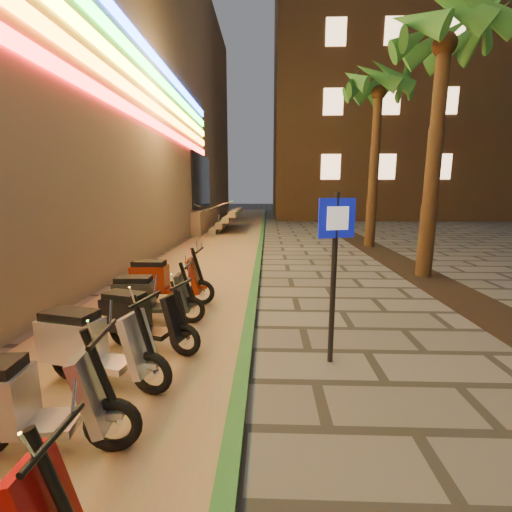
{
  "coord_description": "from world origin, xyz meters",
  "views": [
    {
      "loc": [
        -0.59,
        -2.11,
        2.27
      ],
      "look_at": [
        -0.79,
        3.47,
        1.2
      ],
      "focal_mm": 24.0,
      "sensor_mm": 36.0,
      "label": 1
    }
  ],
  "objects_px": {
    "scooter_6": "(90,345)",
    "scooter_7": "(139,318)",
    "pedestrian_sign": "(335,256)",
    "scooter_9": "(162,280)",
    "scooter_5": "(17,403)",
    "scooter_8": "(148,297)"
  },
  "relations": [
    {
      "from": "scooter_8",
      "to": "scooter_9",
      "type": "height_order",
      "value": "scooter_9"
    },
    {
      "from": "pedestrian_sign",
      "to": "scooter_5",
      "type": "bearing_deg",
      "value": -166.59
    },
    {
      "from": "scooter_7",
      "to": "scooter_9",
      "type": "bearing_deg",
      "value": 113.79
    },
    {
      "from": "scooter_7",
      "to": "scooter_8",
      "type": "height_order",
      "value": "scooter_8"
    },
    {
      "from": "scooter_6",
      "to": "scooter_8",
      "type": "xyz_separation_m",
      "value": [
        0.01,
        1.92,
        -0.03
      ]
    },
    {
      "from": "pedestrian_sign",
      "to": "scooter_6",
      "type": "relative_size",
      "value": 1.36
    },
    {
      "from": "scooter_8",
      "to": "scooter_7",
      "type": "bearing_deg",
      "value": -80.13
    },
    {
      "from": "scooter_7",
      "to": "scooter_8",
      "type": "xyz_separation_m",
      "value": [
        -0.21,
        0.97,
        0.0
      ]
    },
    {
      "from": "scooter_5",
      "to": "scooter_7",
      "type": "height_order",
      "value": "scooter_5"
    },
    {
      "from": "pedestrian_sign",
      "to": "scooter_5",
      "type": "height_order",
      "value": "pedestrian_sign"
    },
    {
      "from": "scooter_5",
      "to": "scooter_8",
      "type": "bearing_deg",
      "value": 82.84
    },
    {
      "from": "scooter_9",
      "to": "scooter_7",
      "type": "bearing_deg",
      "value": -81.6
    },
    {
      "from": "scooter_6",
      "to": "scooter_7",
      "type": "bearing_deg",
      "value": 89.81
    },
    {
      "from": "pedestrian_sign",
      "to": "scooter_5",
      "type": "relative_size",
      "value": 1.37
    },
    {
      "from": "scooter_5",
      "to": "pedestrian_sign",
      "type": "bearing_deg",
      "value": 24.93
    },
    {
      "from": "pedestrian_sign",
      "to": "scooter_9",
      "type": "xyz_separation_m",
      "value": [
        -2.96,
        2.27,
        -0.95
      ]
    },
    {
      "from": "scooter_6",
      "to": "scooter_7",
      "type": "relative_size",
      "value": 1.09
    },
    {
      "from": "scooter_6",
      "to": "scooter_7",
      "type": "height_order",
      "value": "scooter_6"
    },
    {
      "from": "scooter_6",
      "to": "scooter_7",
      "type": "xyz_separation_m",
      "value": [
        0.22,
        0.95,
        -0.04
      ]
    },
    {
      "from": "scooter_6",
      "to": "scooter_7",
      "type": "distance_m",
      "value": 0.97
    },
    {
      "from": "pedestrian_sign",
      "to": "scooter_9",
      "type": "relative_size",
      "value": 1.36
    },
    {
      "from": "scooter_9",
      "to": "scooter_5",
      "type": "bearing_deg",
      "value": -89.55
    }
  ]
}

